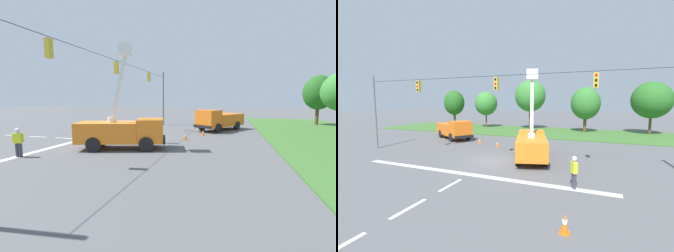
% 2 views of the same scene
% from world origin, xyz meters
% --- Properties ---
extents(ground_plane, '(200.00, 200.00, 0.00)m').
position_xyz_m(ground_plane, '(0.00, 0.00, 0.00)').
color(ground_plane, '#565659').
extents(grass_verge, '(56.00, 12.00, 0.10)m').
position_xyz_m(grass_verge, '(0.00, 18.00, 0.05)').
color(grass_verge, '#3D6B2D').
rests_on(grass_verge, ground).
extents(lane_markings, '(17.60, 15.25, 0.01)m').
position_xyz_m(lane_markings, '(0.00, -5.03, 0.00)').
color(lane_markings, silver).
rests_on(lane_markings, ground).
extents(signal_gantry, '(26.20, 0.33, 7.20)m').
position_xyz_m(signal_gantry, '(0.03, -0.00, 4.43)').
color(signal_gantry, slate).
rests_on(signal_gantry, ground).
extents(tree_far_west, '(3.86, 3.82, 6.79)m').
position_xyz_m(tree_far_west, '(-18.15, 20.49, 4.45)').
color(tree_far_west, brown).
rests_on(tree_far_west, ground).
extents(tree_west, '(3.98, 4.12, 6.46)m').
position_xyz_m(tree_west, '(-11.29, 20.48, 4.34)').
color(tree_west, brown).
rests_on(tree_west, ground).
extents(tree_centre, '(5.12, 4.55, 8.25)m').
position_xyz_m(tree_centre, '(-3.20, 20.88, 5.62)').
color(tree_centre, brown).
rests_on(tree_centre, ground).
extents(tree_east, '(4.28, 4.21, 6.88)m').
position_xyz_m(tree_east, '(5.62, 20.18, 4.43)').
color(tree_east, brown).
rests_on(tree_east, ground).
extents(tree_far_east, '(5.24, 5.49, 7.44)m').
position_xyz_m(tree_far_east, '(14.25, 21.23, 4.88)').
color(tree_far_east, brown).
rests_on(tree_far_east, ground).
extents(utility_truck_bucket_lift, '(3.90, 6.52, 7.21)m').
position_xyz_m(utility_truck_bucket_lift, '(2.62, 1.60, 1.38)').
color(utility_truck_bucket_lift, orange).
rests_on(utility_truck_bucket_lift, ground).
extents(utility_truck_support_near, '(6.70, 5.49, 2.37)m').
position_xyz_m(utility_truck_support_near, '(-9.22, 7.78, 1.23)').
color(utility_truck_support_near, orange).
rests_on(utility_truck_support_near, ground).
extents(road_worker, '(0.40, 0.58, 1.77)m').
position_xyz_m(road_worker, '(6.43, -3.40, 1.00)').
color(road_worker, '#383842').
rests_on(road_worker, ground).
extents(traffic_cone_mid_left, '(0.36, 0.36, 0.58)m').
position_xyz_m(traffic_cone_mid_left, '(-4.82, 6.45, 0.27)').
color(traffic_cone_mid_left, orange).
rests_on(traffic_cone_mid_left, ground).
extents(traffic_cone_mid_right, '(0.36, 0.36, 0.76)m').
position_xyz_m(traffic_cone_mid_right, '(6.57, -7.86, 0.38)').
color(traffic_cone_mid_right, orange).
rests_on(traffic_cone_mid_right, ground).
extents(traffic_cone_near_bucket, '(0.36, 0.36, 0.63)m').
position_xyz_m(traffic_cone_near_bucket, '(-2.07, 5.23, 0.30)').
color(traffic_cone_near_bucket, orange).
rests_on(traffic_cone_near_bucket, ground).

